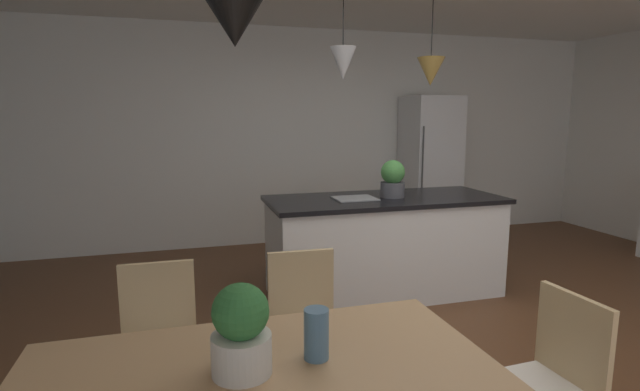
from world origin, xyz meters
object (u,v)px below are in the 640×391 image
(chair_kitchen_end, at_px, (546,386))
(potted_plant_on_table, at_px, (241,331))
(chair_far_left, at_px, (159,345))
(vase_on_dining_table, at_px, (316,334))
(kitchen_island, at_px, (384,245))
(chair_far_right, at_px, (306,326))
(refrigerator, at_px, (429,169))
(potted_plant_on_island, at_px, (393,179))

(chair_kitchen_end, relative_size, potted_plant_on_table, 2.63)
(chair_far_left, height_order, vase_on_dining_table, vase_on_dining_table)
(kitchen_island, bearing_deg, potted_plant_on_table, -124.18)
(chair_far_right, bearing_deg, chair_kitchen_end, -45.80)
(chair_far_right, relative_size, potted_plant_on_table, 2.63)
(chair_far_left, xyz_separation_m, chair_kitchen_end, (1.62, -0.87, 0.00))
(kitchen_island, bearing_deg, chair_far_right, -127.00)
(chair_far_left, xyz_separation_m, potted_plant_on_table, (0.32, -0.83, 0.41))
(chair_far_right, xyz_separation_m, refrigerator, (2.53, 3.23, 0.46))
(vase_on_dining_table, bearing_deg, refrigerator, 56.22)
(potted_plant_on_table, bearing_deg, potted_plant_on_island, 54.65)
(vase_on_dining_table, bearing_deg, kitchen_island, 60.57)
(chair_far_left, height_order, potted_plant_on_table, potted_plant_on_table)
(chair_far_left, distance_m, refrigerator, 4.64)
(refrigerator, xyz_separation_m, potted_plant_on_table, (-2.98, -4.05, -0.05))
(chair_far_left, relative_size, potted_plant_on_table, 2.63)
(chair_kitchen_end, bearing_deg, potted_plant_on_table, 178.35)
(refrigerator, bearing_deg, chair_kitchen_end, -112.37)
(chair_far_left, xyz_separation_m, potted_plant_on_island, (1.97, 1.50, 0.59))
(kitchen_island, height_order, potted_plant_on_island, potted_plant_on_island)
(chair_far_right, relative_size, chair_kitchen_end, 1.00)
(kitchen_island, distance_m, refrigerator, 2.27)
(chair_kitchen_end, xyz_separation_m, potted_plant_on_island, (0.36, 2.36, 0.59))
(refrigerator, bearing_deg, potted_plant_on_island, -127.51)
(chair_far_right, bearing_deg, refrigerator, 51.94)
(chair_far_right, distance_m, potted_plant_on_table, 1.03)
(potted_plant_on_island, bearing_deg, vase_on_dining_table, -120.74)
(refrigerator, height_order, vase_on_dining_table, refrigerator)
(chair_kitchen_end, xyz_separation_m, vase_on_dining_table, (-1.01, 0.06, 0.34))
(chair_far_right, bearing_deg, chair_far_left, 180.00)
(refrigerator, distance_m, vase_on_dining_table, 4.85)
(potted_plant_on_table, bearing_deg, kitchen_island, 55.82)
(refrigerator, height_order, potted_plant_on_table, refrigerator)
(chair_kitchen_end, bearing_deg, refrigerator, 67.63)
(refrigerator, bearing_deg, potted_plant_on_table, -126.29)
(vase_on_dining_table, bearing_deg, potted_plant_on_table, -174.52)
(chair_far_right, distance_m, vase_on_dining_table, 0.89)
(refrigerator, xyz_separation_m, vase_on_dining_table, (-2.69, -4.03, -0.12))
(refrigerator, bearing_deg, vase_on_dining_table, -123.78)
(chair_far_right, relative_size, vase_on_dining_table, 4.48)
(potted_plant_on_island, xyz_separation_m, potted_plant_on_table, (-1.65, -2.33, -0.18))
(refrigerator, bearing_deg, kitchen_island, -128.96)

